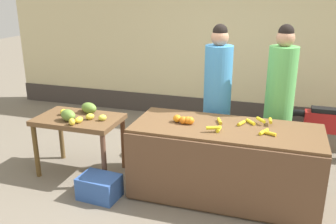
% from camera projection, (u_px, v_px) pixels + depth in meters
% --- Properties ---
extents(ground_plane, '(24.00, 24.00, 0.00)m').
position_uv_depth(ground_plane, '(191.00, 189.00, 4.31)').
color(ground_plane, '#756B5B').
extents(market_wall_back, '(8.48, 0.23, 2.99)m').
position_uv_depth(market_wall_back, '(231.00, 37.00, 6.23)').
color(market_wall_back, beige).
rests_on(market_wall_back, ground).
extents(fruit_stall_counter, '(2.03, 0.85, 0.83)m').
position_uv_depth(fruit_stall_counter, '(224.00, 162.00, 4.05)').
color(fruit_stall_counter, brown).
rests_on(fruit_stall_counter, ground).
extents(side_table_wooden, '(1.03, 0.64, 0.74)m').
position_uv_depth(side_table_wooden, '(79.00, 125.00, 4.52)').
color(side_table_wooden, brown).
rests_on(side_table_wooden, ground).
extents(banana_bunch_pile, '(0.71, 0.51, 0.07)m').
position_uv_depth(banana_bunch_pile, '(245.00, 125.00, 3.90)').
color(banana_bunch_pile, yellow).
rests_on(banana_bunch_pile, fruit_stall_counter).
extents(orange_pile, '(0.25, 0.12, 0.09)m').
position_uv_depth(orange_pile, '(183.00, 120.00, 4.03)').
color(orange_pile, orange).
rests_on(orange_pile, fruit_stall_counter).
extents(mango_papaya_pile, '(0.67, 0.63, 0.14)m').
position_uv_depth(mango_papaya_pile, '(80.00, 113.00, 4.46)').
color(mango_papaya_pile, '#D6DE39').
rests_on(mango_papaya_pile, side_table_wooden).
extents(vendor_woman_blue_shirt, '(0.34, 0.34, 1.85)m').
position_uv_depth(vendor_woman_blue_shirt, '(217.00, 99.00, 4.56)').
color(vendor_woman_blue_shirt, '#33333D').
rests_on(vendor_woman_blue_shirt, ground).
extents(vendor_woman_green_shirt, '(0.34, 0.34, 1.86)m').
position_uv_depth(vendor_woman_green_shirt, '(279.00, 102.00, 4.41)').
color(vendor_woman_green_shirt, '#33333D').
rests_on(vendor_woman_green_shirt, ground).
extents(parked_motorcycle, '(1.60, 0.18, 0.88)m').
position_uv_depth(parked_motorcycle, '(334.00, 130.00, 5.00)').
color(parked_motorcycle, black).
rests_on(parked_motorcycle, ground).
extents(produce_crate, '(0.46, 0.35, 0.26)m').
position_uv_depth(produce_crate, '(99.00, 187.00, 4.09)').
color(produce_crate, '#3359A5').
rests_on(produce_crate, ground).
extents(produce_sack, '(0.38, 0.42, 0.55)m').
position_uv_depth(produce_sack, '(158.00, 136.00, 5.12)').
color(produce_sack, tan).
rests_on(produce_sack, ground).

